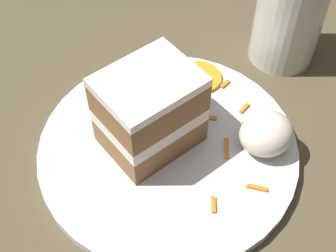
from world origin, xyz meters
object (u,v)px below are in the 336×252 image
plate (168,148)px  cake_slice (149,111)px  orange_garnish (200,77)px  drinking_glass (288,22)px  cream_dollop (266,134)px

plate → cake_slice: (-0.01, 0.01, 0.05)m
plate → orange_garnish: 0.10m
plate → cake_slice: size_ratio=2.42×
orange_garnish → cake_slice: bearing=-139.5°
orange_garnish → drinking_glass: drinking_glass is taller
plate → orange_garnish: size_ratio=5.35×
drinking_glass → plate: bearing=-150.6°
plate → cake_slice: 0.05m
cake_slice → cream_dollop: bearing=46.7°
cream_dollop → orange_garnish: cream_dollop is taller
orange_garnish → drinking_glass: 0.12m
cream_dollop → drinking_glass: bearing=57.0°
plate → drinking_glass: drinking_glass is taller
cream_dollop → drinking_glass: size_ratio=0.46×
orange_garnish → cream_dollop: bearing=-75.2°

